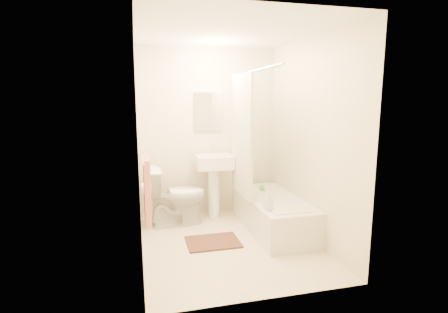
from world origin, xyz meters
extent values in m
plane|color=beige|center=(0.00, 0.00, 0.00)|extent=(2.40, 2.40, 0.00)
plane|color=white|center=(0.00, 0.00, 2.40)|extent=(2.40, 2.40, 0.00)
cube|color=beige|center=(0.00, 1.20, 1.20)|extent=(2.00, 0.02, 2.40)
cube|color=beige|center=(-1.00, 0.00, 1.20)|extent=(0.02, 2.40, 2.40)
cube|color=beige|center=(1.00, 0.00, 1.20)|extent=(0.02, 2.40, 2.40)
cube|color=white|center=(0.00, 1.18, 1.50)|extent=(0.40, 0.03, 0.55)
cylinder|color=silver|center=(0.30, 0.10, 2.00)|extent=(0.03, 1.70, 0.03)
cube|color=silver|center=(0.30, 0.50, 1.22)|extent=(0.04, 0.80, 1.55)
cylinder|color=silver|center=(-0.96, -0.25, 1.10)|extent=(0.02, 0.60, 0.02)
cube|color=#CC7266|center=(-0.93, -0.25, 0.78)|extent=(0.06, 0.45, 0.66)
cylinder|color=white|center=(-0.93, 0.12, 0.70)|extent=(0.11, 0.12, 0.12)
imported|color=white|center=(-0.53, 0.80, 0.39)|extent=(0.83, 0.51, 0.79)
cube|color=#4E201B|center=(-0.18, 0.06, 0.01)|extent=(0.62, 0.47, 0.02)
imported|color=white|center=(0.42, -0.15, 0.53)|extent=(0.11, 0.12, 0.20)
cube|color=green|center=(0.67, 0.71, 0.45)|extent=(0.11, 0.21, 0.04)
camera|label=1|loc=(-1.01, -3.76, 1.70)|focal=28.00mm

